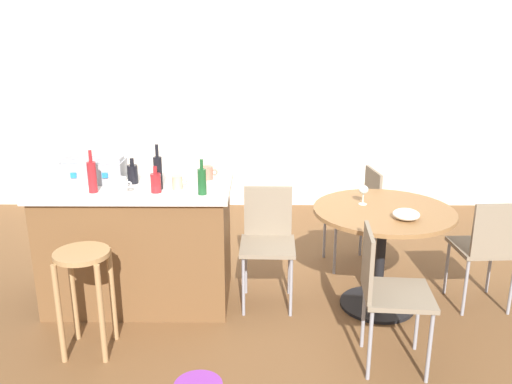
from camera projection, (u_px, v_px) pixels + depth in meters
The scene contains 20 objects.
ground_plane at pixel (251, 305), 4.00m from camera, with size 8.80×8.80×0.00m, color brown.
back_wall at pixel (254, 89), 5.92m from camera, with size 8.00×0.10×2.70m, color beige.
kitchen_island at pixel (140, 242), 3.98m from camera, with size 1.38×0.79×0.92m.
wooden_stool at pixel (84, 279), 3.30m from camera, with size 0.34×0.34×0.69m.
dining_table at pixel (382, 233), 3.82m from camera, with size 1.00×1.00×0.77m.
folding_chair_near at pixel (268, 237), 3.93m from camera, with size 0.41×0.41×0.87m.
folding_chair_far at pixel (386, 287), 3.15m from camera, with size 0.43×0.43×0.88m.
folding_chair_left at pixel (487, 245), 3.81m from camera, with size 0.42×0.42×0.86m.
folding_chair_right at pixel (358, 210), 4.56m from camera, with size 0.45×0.45×0.85m.
toolbox at pixel (94, 170), 3.87m from camera, with size 0.45×0.22×0.18m.
bottle_0 at pixel (158, 172), 3.68m from camera, with size 0.06×0.06×0.32m.
bottle_1 at pixel (133, 174), 3.84m from camera, with size 0.08×0.08×0.19m.
bottle_2 at pixel (202, 181), 3.57m from camera, with size 0.06×0.06×0.24m.
bottle_3 at pixel (92, 176), 3.61m from camera, with size 0.06×0.06×0.29m.
bottle_4 at pixel (156, 182), 3.62m from camera, with size 0.07×0.07×0.18m.
cup_0 at pixel (121, 185), 3.61m from camera, with size 0.12×0.09×0.11m.
cup_1 at pixel (178, 182), 3.71m from camera, with size 0.11×0.07×0.09m.
cup_2 at pixel (207, 173), 3.94m from camera, with size 0.12×0.09×0.10m.
wine_glass at pixel (363, 190), 3.84m from camera, with size 0.07×0.07×0.14m.
serving_bowl at pixel (406, 214), 3.55m from camera, with size 0.18×0.18×0.07m, color white.
Camera 1 is at (0.06, -3.57, 1.99)m, focal length 37.22 mm.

